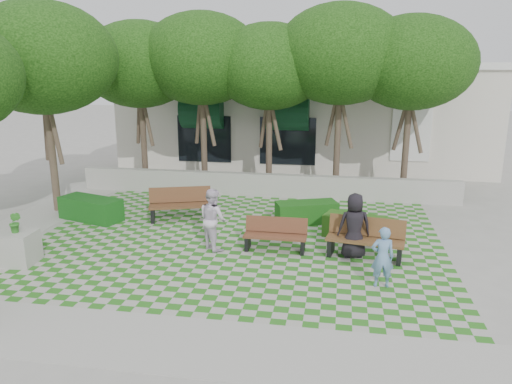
% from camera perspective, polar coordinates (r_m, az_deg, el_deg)
% --- Properties ---
extents(ground, '(90.00, 90.00, 0.00)m').
position_cam_1_polar(ground, '(14.07, -3.07, -6.97)').
color(ground, gray).
rests_on(ground, ground).
extents(lawn, '(12.00, 12.00, 0.00)m').
position_cam_1_polar(lawn, '(14.98, -2.22, -5.56)').
color(lawn, '#2B721E').
rests_on(lawn, ground).
extents(sidewalk_south, '(16.00, 2.00, 0.01)m').
position_cam_1_polar(sidewalk_south, '(10.02, -9.26, -16.71)').
color(sidewalk_south, '#9E9B93').
rests_on(sidewalk_south, ground).
extents(sidewalk_west, '(2.00, 12.00, 0.01)m').
position_cam_1_polar(sidewalk_west, '(17.86, -25.51, -3.67)').
color(sidewalk_west, '#9E9B93').
rests_on(sidewalk_west, ground).
extents(retaining_wall, '(15.00, 0.36, 0.90)m').
position_cam_1_polar(retaining_wall, '(19.75, 0.88, 0.81)').
color(retaining_wall, '#9E9B93').
rests_on(retaining_wall, ground).
extents(bench_east, '(2.15, 1.02, 1.09)m').
position_cam_1_polar(bench_east, '(13.90, 12.40, -5.29)').
color(bench_east, brown).
rests_on(bench_east, ground).
extents(bench_mid, '(1.77, 0.60, 0.93)m').
position_cam_1_polar(bench_mid, '(14.12, 2.24, -4.95)').
color(bench_mid, '#562F1D').
rests_on(bench_mid, ground).
extents(bench_west, '(2.18, 1.30, 1.09)m').
position_cam_1_polar(bench_west, '(16.96, -8.64, -1.44)').
color(bench_west, '#51311C').
rests_on(bench_west, ground).
extents(hedge_east, '(2.13, 1.38, 0.69)m').
position_cam_1_polar(hedge_east, '(15.37, 11.50, -3.98)').
color(hedge_east, '#204A13').
rests_on(hedge_east, ground).
extents(hedge_midright, '(2.15, 1.45, 0.70)m').
position_cam_1_polar(hedge_midright, '(16.61, 5.79, -2.33)').
color(hedge_midright, '#154713').
rests_on(hedge_midright, ground).
extents(hedge_west, '(2.33, 1.48, 0.76)m').
position_cam_1_polar(hedge_west, '(17.71, -18.34, -1.84)').
color(hedge_west, '#134816').
rests_on(hedge_west, ground).
extents(planter_back, '(0.92, 0.92, 1.43)m').
position_cam_1_polar(planter_back, '(14.61, -25.53, -5.63)').
color(planter_back, '#9E9B93').
rests_on(planter_back, ground).
extents(person_blue, '(0.57, 0.40, 1.49)m').
position_cam_1_polar(person_blue, '(12.17, 14.26, -7.22)').
color(person_blue, '#658DB8').
rests_on(person_blue, ground).
extents(person_dark, '(0.95, 0.69, 1.79)m').
position_cam_1_polar(person_dark, '(13.75, 11.17, -3.80)').
color(person_dark, black).
rests_on(person_dark, ground).
extents(person_white, '(1.08, 1.07, 1.77)m').
position_cam_1_polar(person_white, '(14.15, -4.95, -3.08)').
color(person_white, silver).
rests_on(person_white, ground).
extents(tree_row, '(17.70, 13.40, 7.41)m').
position_cam_1_polar(tree_row, '(19.30, -4.83, 14.62)').
color(tree_row, '#47382B').
rests_on(tree_row, ground).
extents(building, '(18.00, 8.92, 5.15)m').
position_cam_1_polar(building, '(27.03, 5.50, 8.97)').
color(building, beige).
rests_on(building, ground).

